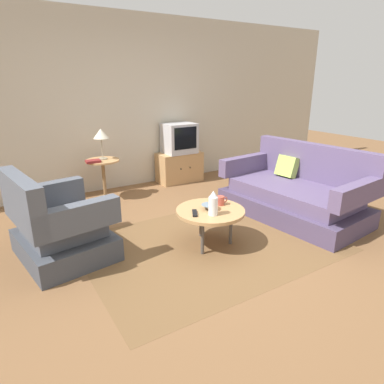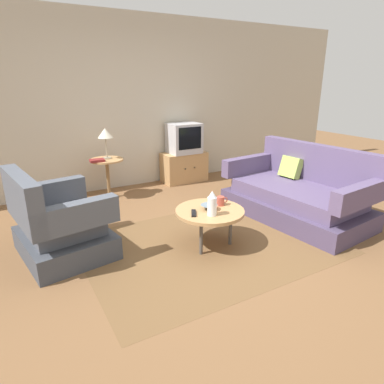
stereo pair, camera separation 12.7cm
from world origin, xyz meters
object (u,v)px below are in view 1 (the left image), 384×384
(armchair, at_px, (57,228))
(side_table, at_px, (103,171))
(tv_remote_dark, at_px, (195,213))
(vase, at_px, (213,203))
(book, at_px, (93,161))
(bowl, at_px, (209,207))
(table_lamp, at_px, (101,135))
(couch, at_px, (296,194))
(tv_stand, at_px, (179,167))
(mug, at_px, (221,201))
(coffee_table, at_px, (210,212))
(television, at_px, (179,138))

(armchair, relative_size, side_table, 1.79)
(tv_remote_dark, bearing_deg, vase, -99.53)
(vase, xyz_separation_m, book, (-0.60, 2.11, 0.08))
(bowl, bearing_deg, table_lamp, 102.80)
(couch, bearing_deg, tv_stand, 8.15)
(armchair, relative_size, table_lamp, 2.41)
(mug, distance_m, book, 2.10)
(coffee_table, bearing_deg, bowl, 134.84)
(armchair, bearing_deg, television, 116.55)
(coffee_table, bearing_deg, couch, 4.57)
(coffee_table, height_order, mug, mug)
(armchair, bearing_deg, vase, 53.94)
(armchair, height_order, side_table, armchair)
(tv_stand, relative_size, bowl, 4.26)
(side_table, bearing_deg, vase, -78.77)
(vase, relative_size, bowl, 1.45)
(vase, height_order, book, vase)
(armchair, distance_m, mug, 1.71)
(tv_remote_dark, bearing_deg, book, 41.65)
(mug, bearing_deg, television, 71.56)
(table_lamp, bearing_deg, side_table, -125.42)
(couch, distance_m, table_lamp, 2.84)
(couch, relative_size, coffee_table, 2.60)
(bowl, height_order, tv_remote_dark, bowl)
(tv_remote_dark, bearing_deg, bowl, -53.31)
(armchair, xyz_separation_m, mug, (1.63, -0.52, 0.14))
(table_lamp, distance_m, vase, 2.31)
(coffee_table, bearing_deg, book, 108.58)
(side_table, distance_m, bowl, 2.11)
(coffee_table, distance_m, side_table, 2.13)
(table_lamp, xyz_separation_m, bowl, (0.47, -2.08, -0.52))
(tv_stand, distance_m, mug, 2.34)
(coffee_table, relative_size, book, 3.47)
(table_lamp, xyz_separation_m, mug, (0.66, -2.04, -0.50))
(side_table, height_order, book, book)
(armchair, relative_size, tv_remote_dark, 6.24)
(mug, distance_m, tv_remote_dark, 0.40)
(couch, xyz_separation_m, bowl, (-1.46, -0.11, 0.15))
(side_table, xyz_separation_m, television, (1.41, 0.19, 0.33))
(book, bearing_deg, table_lamp, 37.53)
(couch, xyz_separation_m, mug, (-1.27, -0.06, 0.17))
(couch, xyz_separation_m, side_table, (-1.95, 1.95, 0.14))
(tv_stand, bearing_deg, coffee_table, -111.89)
(side_table, xyz_separation_m, mug, (0.68, -2.01, 0.03))
(couch, distance_m, tv_remote_dark, 1.67)
(armchair, bearing_deg, book, 141.63)
(mug, relative_size, tv_remote_dark, 0.79)
(side_table, distance_m, television, 1.46)
(tv_stand, bearing_deg, vase, -112.09)
(armchair, distance_m, tv_stand, 2.91)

